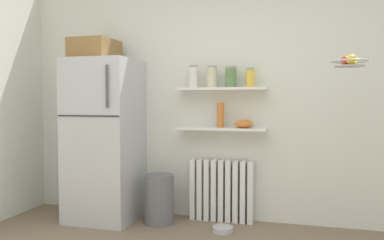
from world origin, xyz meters
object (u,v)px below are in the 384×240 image
refrigerator (104,135)px  hanging_fruit_basket (350,61)px  pet_food_bowl (223,229)px  vase (221,115)px  storage_jar_2 (231,77)px  storage_jar_0 (193,77)px  shelf_bowl (244,124)px  storage_jar_1 (212,77)px  trash_bin (159,199)px  storage_jar_3 (250,78)px  radiator (221,190)px

refrigerator → hanging_fruit_basket: refrigerator is taller
pet_food_bowl → hanging_fruit_basket: size_ratio=0.67×
pet_food_bowl → vase: bearing=105.8°
hanging_fruit_basket → refrigerator: bearing=174.4°
hanging_fruit_basket → storage_jar_2: bearing=156.9°
storage_jar_0 → shelf_bowl: 0.70m
storage_jar_1 → hanging_fruit_basket: size_ratio=0.75×
storage_jar_1 → pet_food_bowl: 1.49m
storage_jar_2 → vase: size_ratio=0.84×
shelf_bowl → refrigerator: bearing=-171.1°
refrigerator → storage_jar_1: refrigerator is taller
refrigerator → storage_jar_2: (1.29, 0.22, 0.60)m
trash_bin → pet_food_bowl: (0.67, -0.09, -0.22)m
storage_jar_1 → vase: bearing=0.0°
trash_bin → pet_food_bowl: trash_bin is taller
storage_jar_0 → storage_jar_3: storage_jar_0 is taller
radiator → pet_food_bowl: bearing=-76.6°
shelf_bowl → trash_bin: (-0.81, -0.22, -0.76)m
storage_jar_0 → refrigerator: bearing=-166.2°
storage_jar_3 → pet_food_bowl: storage_jar_3 is taller
refrigerator → storage_jar_1: 1.27m
refrigerator → radiator: (1.19, 0.25, -0.56)m
radiator → refrigerator: bearing=-168.1°
storage_jar_0 → storage_jar_3: (0.58, -0.00, -0.02)m
vase → shelf_bowl: (0.24, 0.00, -0.08)m
pet_food_bowl → hanging_fruit_basket: hanging_fruit_basket is taller
storage_jar_2 → storage_jar_1: bearing=180.0°
refrigerator → radiator: refrigerator is taller
storage_jar_3 → pet_food_bowl: 1.48m
refrigerator → vase: refrigerator is taller
storage_jar_0 → hanging_fruit_basket: 1.52m
refrigerator → shelf_bowl: (1.42, 0.22, 0.13)m
storage_jar_1 → vase: 0.40m
storage_jar_1 → refrigerator: bearing=-168.6°
radiator → hanging_fruit_basket: (1.15, -0.48, 1.24)m
storage_jar_3 → pet_food_bowl: bearing=-123.9°
radiator → storage_jar_1: bearing=-162.7°
storage_jar_2 → pet_food_bowl: storage_jar_2 is taller
hanging_fruit_basket → shelf_bowl: bearing=154.0°
radiator → trash_bin: (-0.59, -0.25, -0.07)m
radiator → vase: (-0.01, -0.03, 0.77)m
vase → refrigerator: bearing=-169.4°
radiator → trash_bin: size_ratio=1.32×
storage_jar_1 → hanging_fruit_basket: bearing=-19.9°
storage_jar_2 → vase: bearing=180.0°
refrigerator → shelf_bowl: 1.44m
refrigerator → storage_jar_0: 1.11m
storage_jar_2 → storage_jar_3: 0.19m
radiator → hanging_fruit_basket: 1.76m
storage_jar_2 → shelf_bowl: 0.48m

